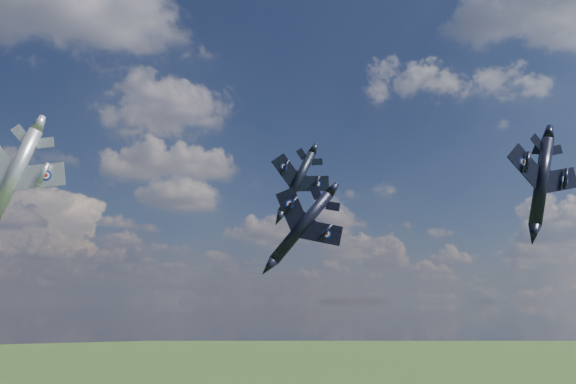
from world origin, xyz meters
name	(u,v)px	position (x,y,z in m)	size (l,w,h in m)	color
jet_lead_navy	(302,227)	(4.68, 12.44, 78.06)	(10.84, 15.11, 3.13)	black
jet_right_navy	(542,181)	(23.79, -8.34, 81.26)	(9.85, 13.74, 2.84)	black
jet_high_navy	(297,182)	(11.71, 31.58, 88.20)	(11.20, 15.62, 3.23)	black
jet_left_silver	(13,177)	(-29.01, 13.76, 82.19)	(11.31, 15.77, 3.26)	gray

